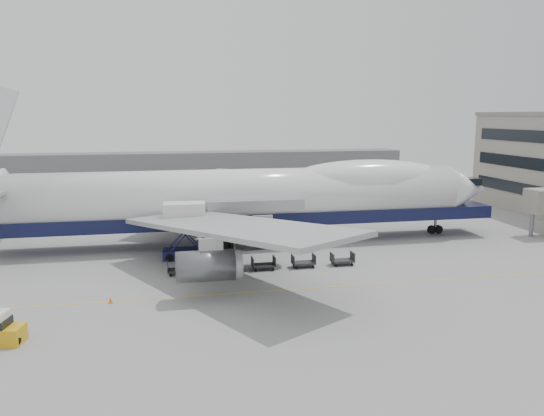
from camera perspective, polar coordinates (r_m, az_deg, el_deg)
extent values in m
plane|color=gray|center=(52.32, -1.13, -6.83)|extent=(260.00, 260.00, 0.00)
cube|color=gold|center=(46.72, 0.23, -8.91)|extent=(60.00, 0.15, 0.01)
cylinder|color=slate|center=(74.12, 26.14, -1.65)|extent=(0.50, 0.50, 3.00)
cube|color=slate|center=(119.83, -12.01, 4.20)|extent=(110.00, 8.00, 7.00)
cylinder|color=white|center=(62.64, -3.14, 1.31)|extent=(52.00, 6.40, 6.40)
cube|color=#0F1337|center=(63.23, -2.22, -0.96)|extent=(60.00, 5.76, 1.50)
cone|color=white|center=(72.73, 20.10, 1.92)|extent=(6.00, 6.40, 6.40)
ellipsoid|color=white|center=(66.48, 10.29, 3.20)|extent=(20.67, 5.78, 4.56)
cube|color=#9EA0A3|center=(48.42, -4.15, -2.00)|extent=(20.35, 26.74, 2.26)
cube|color=#9EA0A3|center=(76.45, -6.94, 2.37)|extent=(20.35, 26.74, 2.26)
cylinder|color=#595B60|center=(81.25, -9.29, 1.19)|extent=(4.80, 2.60, 2.60)
cylinder|color=#595B60|center=(72.87, -4.28, 0.29)|extent=(4.80, 2.60, 2.60)
cylinder|color=#595B60|center=(53.47, -1.53, -3.24)|extent=(4.80, 2.60, 2.60)
cylinder|color=#595B60|center=(44.10, -7.20, -6.20)|extent=(4.80, 2.60, 2.60)
cylinder|color=slate|center=(71.45, 17.15, -1.67)|extent=(0.36, 0.36, 2.50)
cylinder|color=black|center=(71.59, 17.12, -2.22)|extent=(1.10, 0.45, 1.10)
cylinder|color=slate|center=(60.20, -5.51, -3.40)|extent=(0.36, 0.36, 2.50)
cylinder|color=black|center=(60.36, -5.49, -4.04)|extent=(1.10, 0.45, 1.10)
cylinder|color=slate|center=(66.02, -6.06, -2.21)|extent=(0.36, 0.36, 2.50)
cylinder|color=black|center=(66.17, -6.05, -2.80)|extent=(1.10, 0.45, 1.10)
cube|color=#181948|center=(57.51, -9.28, -4.87)|extent=(4.83, 2.53, 1.03)
cube|color=silver|center=(56.54, -9.41, -0.48)|extent=(4.46, 2.69, 2.07)
cube|color=#181948|center=(55.96, -9.30, -2.88)|extent=(3.36, 0.31, 3.71)
cube|color=#181948|center=(57.98, -9.39, -2.43)|extent=(3.36, 0.31, 3.71)
cube|color=slate|center=(58.02, -9.47, -0.21)|extent=(2.32, 1.26, 0.15)
cylinder|color=black|center=(56.59, -10.96, -5.27)|extent=(0.85, 0.33, 0.85)
cylinder|color=black|center=(58.41, -10.98, -4.79)|extent=(0.85, 0.33, 0.85)
cylinder|color=black|center=(56.71, -7.52, -5.14)|extent=(0.85, 0.33, 0.85)
cylinder|color=black|center=(58.52, -7.66, -4.66)|extent=(0.85, 0.33, 0.85)
cube|color=gold|center=(40.80, -27.23, -12.04)|extent=(3.31, 2.22, 1.20)
cylinder|color=black|center=(39.96, -25.94, -12.74)|extent=(0.76, 0.33, 0.76)
cylinder|color=black|center=(41.23, -25.45, -12.00)|extent=(0.76, 0.33, 0.76)
cone|color=orange|center=(45.72, -16.99, -9.45)|extent=(0.34, 0.34, 0.52)
cube|color=orange|center=(45.80, -16.97, -9.74)|extent=(0.35, 0.35, 0.03)
cube|color=#2D2D30|center=(51.96, -9.92, -6.58)|extent=(2.30, 1.35, 0.18)
cube|color=#2D2D30|center=(51.84, -11.15, -6.20)|extent=(0.08, 1.35, 0.90)
cube|color=#2D2D30|center=(51.89, -8.71, -6.11)|extent=(0.08, 1.35, 0.90)
cylinder|color=black|center=(51.51, -10.84, -7.11)|extent=(0.30, 0.12, 0.30)
cylinder|color=black|center=(52.57, -10.86, -6.76)|extent=(0.30, 0.12, 0.30)
cylinder|color=black|center=(51.55, -8.94, -7.04)|extent=(0.30, 0.12, 0.30)
cylinder|color=black|center=(52.60, -9.00, -6.69)|extent=(0.30, 0.12, 0.30)
cube|color=#2D2D30|center=(52.21, -5.39, -6.39)|extent=(2.30, 1.35, 0.18)
cube|color=#2D2D30|center=(52.00, -6.61, -6.02)|extent=(0.08, 1.35, 0.90)
cube|color=#2D2D30|center=(52.23, -4.19, -5.91)|extent=(0.08, 1.35, 0.90)
cylinder|color=black|center=(51.70, -6.26, -6.92)|extent=(0.30, 0.12, 0.30)
cylinder|color=black|center=(52.75, -6.37, -6.58)|extent=(0.30, 0.12, 0.30)
cylinder|color=black|center=(51.87, -4.38, -6.84)|extent=(0.30, 0.12, 0.30)
cylinder|color=black|center=(52.92, -4.53, -6.50)|extent=(0.30, 0.12, 0.30)
cube|color=#2D2D30|center=(52.78, -0.93, -6.17)|extent=(2.30, 1.35, 0.18)
cube|color=#2D2D30|center=(52.49, -2.12, -5.81)|extent=(0.08, 1.35, 0.90)
cube|color=#2D2D30|center=(52.88, 0.24, -5.69)|extent=(0.08, 1.35, 0.90)
cylinder|color=black|center=(52.20, -1.74, -6.70)|extent=(0.30, 0.12, 0.30)
cylinder|color=black|center=(53.24, -1.95, -6.37)|extent=(0.30, 0.12, 0.30)
cylinder|color=black|center=(52.51, 0.10, -6.60)|extent=(0.30, 0.12, 0.30)
cylinder|color=black|center=(53.54, -0.14, -6.27)|extent=(0.30, 0.12, 0.30)
cube|color=#2D2D30|center=(53.66, 3.40, -5.91)|extent=(2.30, 1.35, 0.18)
cube|color=#2D2D30|center=(53.29, 2.25, -5.57)|extent=(0.08, 1.35, 0.90)
cube|color=#2D2D30|center=(53.84, 4.54, -5.43)|extent=(0.08, 1.35, 0.90)
cylinder|color=black|center=(53.03, 2.65, -6.44)|extent=(0.30, 0.12, 0.30)
cylinder|color=black|center=(54.05, 2.37, -6.12)|extent=(0.30, 0.12, 0.30)
cylinder|color=black|center=(53.45, 4.43, -6.32)|extent=(0.30, 0.12, 0.30)
cylinder|color=black|center=(54.47, 4.11, -6.01)|extent=(0.30, 0.12, 0.30)
cube|color=#2D2D30|center=(54.83, 7.56, -5.64)|extent=(2.30, 1.35, 0.18)
cube|color=#2D2D30|center=(54.38, 6.47, -5.31)|extent=(0.08, 1.35, 0.90)
cube|color=#2D2D30|center=(55.09, 8.66, -5.16)|extent=(0.08, 1.35, 0.90)
cylinder|color=black|center=(54.15, 6.89, -6.15)|extent=(0.30, 0.12, 0.30)
cylinder|color=black|center=(55.15, 6.53, -5.85)|extent=(0.30, 0.12, 0.30)
cylinder|color=black|center=(54.69, 8.59, -6.03)|extent=(0.30, 0.12, 0.30)
cylinder|color=black|center=(55.69, 8.20, -5.73)|extent=(0.30, 0.12, 0.30)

